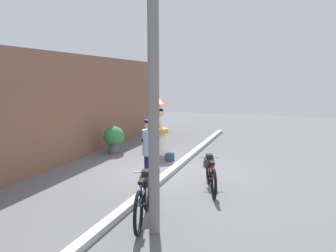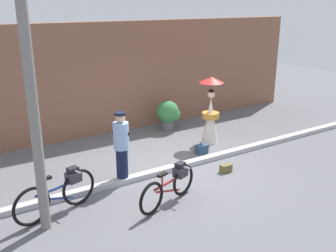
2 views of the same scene
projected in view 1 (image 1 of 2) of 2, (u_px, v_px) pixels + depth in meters
name	position (u px, v px, depth m)	size (l,w,h in m)	color
ground_plane	(172.00, 173.00, 8.70)	(30.00, 30.00, 0.00)	slate
building_wall	(62.00, 108.00, 9.65)	(14.00, 0.40, 3.32)	brown
sidewalk_curb	(172.00, 170.00, 8.69)	(14.00, 0.20, 0.12)	#B2B2B7
bicycle_near_officer	(211.00, 173.00, 7.35)	(1.60, 0.67, 0.76)	black
bicycle_far_side	(144.00, 196.00, 5.76)	(1.70, 0.61, 0.83)	black
person_officer	(150.00, 152.00, 7.36)	(0.34, 0.34, 1.62)	#141938
person_with_parasol	(161.00, 128.00, 10.71)	(0.69, 0.69, 1.89)	silver
potted_plant_by_door	(114.00, 138.00, 10.91)	(0.72, 0.71, 0.94)	#59595B
backpack_on_pavement	(207.00, 163.00, 9.33)	(0.28, 0.16, 0.18)	brown
backpack_spare	(170.00, 157.00, 9.95)	(0.32, 0.21, 0.24)	navy
utility_pole	(154.00, 89.00, 4.98)	(0.18, 0.18, 4.80)	slate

